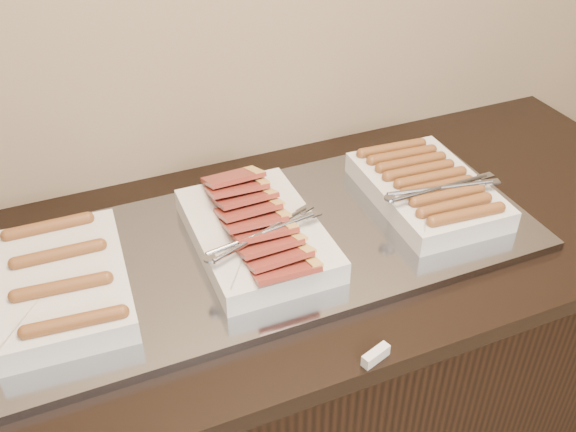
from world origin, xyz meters
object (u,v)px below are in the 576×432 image
Objects in this scene: dish_center at (256,231)px; dish_right at (427,188)px; dish_left at (62,282)px; counter at (265,387)px; warming_tray at (254,248)px.

dish_center reaches higher than dish_right.
dish_left is 0.93× the size of dish_center.
counter is 0.64m from dish_right.
dish_left is 0.80m from dish_right.
dish_right is at bearing 0.63° from dish_center.
dish_center reaches higher than counter.
dish_right is (0.40, -0.00, 0.50)m from counter.
dish_left is 0.39m from dish_center.
counter is 5.61× the size of dish_left.
warming_tray is 0.04m from dish_center.
dish_center is 0.41m from dish_right.
dish_left is (-0.40, -0.00, 0.50)m from counter.
counter is 0.64m from dish_left.
dish_center is 1.09× the size of dish_right.
counter is 0.46m from warming_tray.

